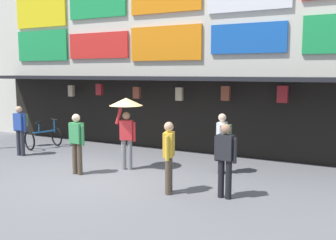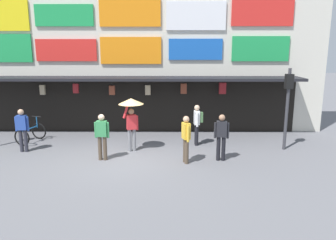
% 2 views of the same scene
% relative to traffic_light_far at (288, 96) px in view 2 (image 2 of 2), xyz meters
% --- Properties ---
extents(ground_plane, '(80.00, 80.00, 0.00)m').
position_rel_traffic_light_far_xyz_m(ground_plane, '(-6.33, -1.19, -2.14)').
color(ground_plane, slate).
extents(shopfront, '(18.00, 2.60, 8.00)m').
position_rel_traffic_light_far_xyz_m(shopfront, '(-6.33, 3.38, 1.82)').
color(shopfront, beige).
rests_on(shopfront, ground).
extents(traffic_light_far, '(0.29, 0.33, 3.20)m').
position_rel_traffic_light_far_xyz_m(traffic_light_far, '(0.00, 0.00, 0.00)').
color(traffic_light_far, '#38383D').
rests_on(traffic_light_far, ground).
extents(bicycle_parked, '(0.99, 1.30, 1.05)m').
position_rel_traffic_light_far_xyz_m(bicycle_parked, '(-10.46, 0.90, -1.75)').
color(bicycle_parked, black).
rests_on(bicycle_parked, ground).
extents(pedestrian_in_white, '(0.31, 0.51, 1.68)m').
position_rel_traffic_light_far_xyz_m(pedestrian_in_white, '(-3.98, -1.60, -1.19)').
color(pedestrian_in_white, brown).
rests_on(pedestrian_in_white, ground).
extents(pedestrian_in_black, '(0.53, 0.36, 1.68)m').
position_rel_traffic_light_far_xyz_m(pedestrian_in_black, '(-10.20, -0.36, -1.16)').
color(pedestrian_in_black, '#2D2D38').
rests_on(pedestrian_in_black, ground).
extents(pedestrian_with_umbrella, '(0.96, 0.96, 2.08)m').
position_rel_traffic_light_far_xyz_m(pedestrian_with_umbrella, '(-6.02, -0.26, -0.50)').
color(pedestrian_with_umbrella, gray).
rests_on(pedestrian_with_umbrella, ground).
extents(pedestrian_in_yellow, '(0.36, 0.53, 1.68)m').
position_rel_traffic_light_far_xyz_m(pedestrian_in_yellow, '(-3.42, 0.58, -1.16)').
color(pedestrian_in_yellow, black).
rests_on(pedestrian_in_yellow, ground).
extents(pedestrian_in_blue, '(0.53, 0.24, 1.68)m').
position_rel_traffic_light_far_xyz_m(pedestrian_in_blue, '(-6.95, -1.31, -1.19)').
color(pedestrian_in_blue, brown).
rests_on(pedestrian_in_blue, ground).
extents(pedestrian_in_red, '(0.53, 0.26, 1.68)m').
position_rel_traffic_light_far_xyz_m(pedestrian_in_red, '(-2.71, -1.34, -1.19)').
color(pedestrian_in_red, black).
rests_on(pedestrian_in_red, ground).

